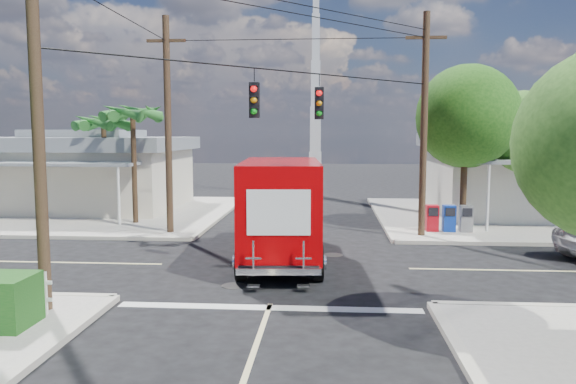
# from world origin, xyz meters

# --- Properties ---
(ground) EXTENTS (120.00, 120.00, 0.00)m
(ground) POSITION_xyz_m (0.00, 0.00, 0.00)
(ground) COLOR black
(ground) RESTS_ON ground
(sidewalk_ne) EXTENTS (14.12, 14.12, 0.14)m
(sidewalk_ne) POSITION_xyz_m (10.88, 10.88, 0.07)
(sidewalk_ne) COLOR #A39E93
(sidewalk_ne) RESTS_ON ground
(sidewalk_nw) EXTENTS (14.12, 14.12, 0.14)m
(sidewalk_nw) POSITION_xyz_m (-10.88, 10.88, 0.07)
(sidewalk_nw) COLOR #A39E93
(sidewalk_nw) RESTS_ON ground
(road_markings) EXTENTS (32.00, 32.00, 0.01)m
(road_markings) POSITION_xyz_m (0.00, -1.47, 0.01)
(road_markings) COLOR beige
(road_markings) RESTS_ON ground
(building_ne) EXTENTS (11.80, 10.20, 4.50)m
(building_ne) POSITION_xyz_m (12.50, 11.97, 2.32)
(building_ne) COLOR beige
(building_ne) RESTS_ON sidewalk_ne
(building_nw) EXTENTS (10.80, 10.20, 4.30)m
(building_nw) POSITION_xyz_m (-12.00, 12.46, 2.22)
(building_nw) COLOR beige
(building_nw) RESTS_ON sidewalk_nw
(radio_tower) EXTENTS (0.80, 0.80, 17.00)m
(radio_tower) POSITION_xyz_m (0.50, 20.00, 5.64)
(radio_tower) COLOR silver
(radio_tower) RESTS_ON ground
(tree_ne_front) EXTENTS (4.21, 4.14, 6.66)m
(tree_ne_front) POSITION_xyz_m (7.21, 6.76, 4.77)
(tree_ne_front) COLOR #422D1C
(tree_ne_front) RESTS_ON sidewalk_ne
(tree_ne_back) EXTENTS (3.77, 3.66, 5.82)m
(tree_ne_back) POSITION_xyz_m (9.81, 8.96, 4.19)
(tree_ne_back) COLOR #422D1C
(tree_ne_back) RESTS_ON sidewalk_ne
(palm_nw_front) EXTENTS (3.01, 3.08, 5.59)m
(palm_nw_front) POSITION_xyz_m (-7.50, 7.50, 5.04)
(palm_nw_front) COLOR #422D1C
(palm_nw_front) RESTS_ON sidewalk_nw
(palm_nw_back) EXTENTS (3.01, 3.08, 5.19)m
(palm_nw_back) POSITION_xyz_m (-9.50, 9.00, 4.67)
(palm_nw_back) COLOR #422D1C
(palm_nw_back) RESTS_ON sidewalk_nw
(utility_poles) EXTENTS (12.00, 10.68, 9.00)m
(utility_poles) POSITION_xyz_m (-1.58, 1.60, 4.67)
(utility_poles) COLOR #473321
(utility_poles) RESTS_ON ground
(vending_boxes) EXTENTS (1.90, 0.50, 1.10)m
(vending_boxes) POSITION_xyz_m (6.50, 6.20, 0.69)
(vending_boxes) COLOR #A70A16
(vending_boxes) RESTS_ON sidewalk_ne
(delivery_truck) EXTENTS (2.97, 7.97, 3.38)m
(delivery_truck) POSITION_xyz_m (-0.15, 0.92, 1.72)
(delivery_truck) COLOR black
(delivery_truck) RESTS_ON ground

